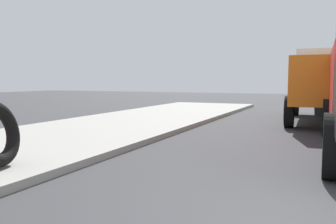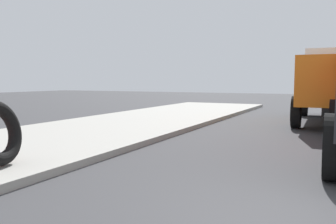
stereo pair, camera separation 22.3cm
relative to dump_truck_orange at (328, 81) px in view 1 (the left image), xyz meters
The scene contains 1 object.
dump_truck_orange is the anchor object (origin of this frame).
Camera 1 is at (-3.95, -0.10, 1.63)m, focal length 37.56 mm.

